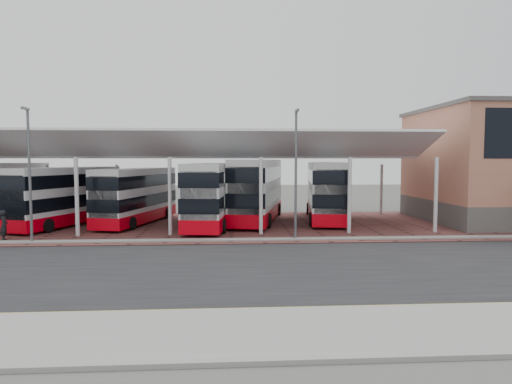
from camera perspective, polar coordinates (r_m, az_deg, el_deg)
ground at (r=22.36m, az=2.27°, el=-8.91°), size 140.00×140.00×0.00m
road at (r=21.39m, az=2.55°, el=-9.48°), size 120.00×14.00×0.02m
forecourt at (r=35.29m, az=3.31°, el=-4.09°), size 72.00×16.00×0.06m
sidewalk at (r=13.79m, az=6.33°, el=-16.95°), size 120.00×4.00×0.14m
north_kerb at (r=28.40m, az=0.96°, el=-5.98°), size 120.00×0.80×0.14m
yellow_line_near at (r=15.66m, az=5.01°, el=-14.51°), size 120.00×0.12×0.01m
yellow_line_far at (r=15.94m, az=4.85°, el=-14.17°), size 120.00×0.12×0.01m
canopy at (r=35.81m, az=-9.70°, el=5.23°), size 37.00×11.63×7.07m
lamp_west at (r=30.31m, az=-26.47°, el=2.39°), size 0.16×0.90×8.07m
lamp_east at (r=28.28m, az=5.01°, el=2.70°), size 0.16×0.90×8.07m
bus_1 at (r=37.33m, az=-22.64°, el=-0.53°), size 5.97×10.86×4.40m
bus_2 at (r=36.76m, az=-14.67°, el=-0.50°), size 4.94×10.68×4.29m
bus_3 at (r=34.43m, az=-5.48°, el=-0.35°), size 4.00×11.62×4.69m
bus_4 at (r=36.95m, az=0.18°, el=0.18°), size 5.22×12.38×4.97m
bus_5 at (r=37.96m, az=8.71°, el=0.07°), size 4.33×11.80×4.75m
pedestrian at (r=31.95m, az=-28.97°, el=-3.68°), size 0.64×0.79×1.88m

